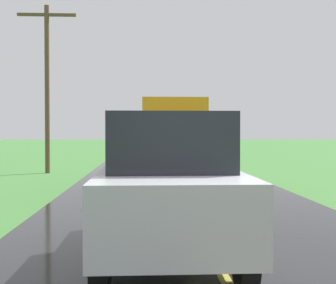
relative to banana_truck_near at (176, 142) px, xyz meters
name	(u,v)px	position (x,y,z in m)	size (l,w,h in m)	color
banana_truck_near	(176,142)	(0.00, 0.00, 0.00)	(2.38, 5.82, 2.80)	#2D2D30
utility_pole_roadside	(47,81)	(-5.16, 5.55, 2.49)	(2.48, 0.20, 7.19)	brown
following_car	(168,184)	(-0.66, -7.95, -0.39)	(1.74, 4.10, 1.92)	#B7BABF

